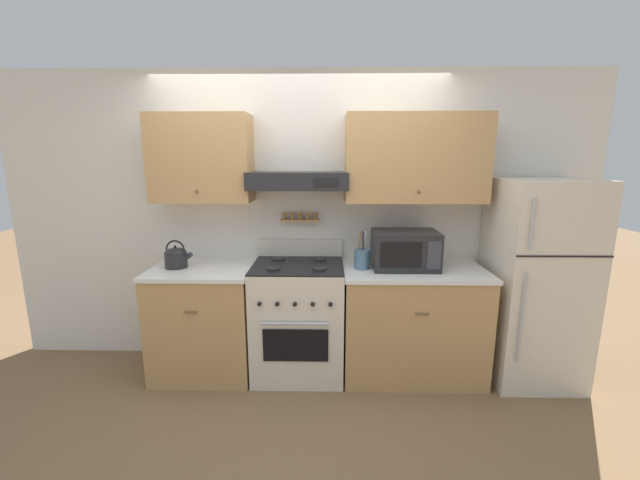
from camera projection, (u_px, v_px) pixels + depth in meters
ground_plane at (296, 393)px, 3.09m from camera, size 16.00×16.00×0.00m
wall_back at (307, 202)px, 3.41m from camera, size 5.20×0.46×2.55m
counter_left at (206, 320)px, 3.34m from camera, size 0.84×0.68×0.93m
counter_right at (412, 321)px, 3.31m from camera, size 1.16×0.68×0.93m
stove_range at (299, 318)px, 3.32m from camera, size 0.75×0.67×1.11m
refrigerator at (535, 282)px, 3.19m from camera, size 0.69×0.70×1.66m
tea_kettle at (176, 257)px, 3.23m from camera, size 0.23×0.18×0.23m
microwave at (405, 250)px, 3.20m from camera, size 0.52×0.36×0.31m
utensil_crock at (362, 258)px, 3.20m from camera, size 0.13×0.13×0.31m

